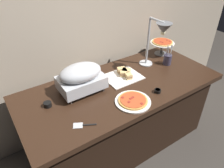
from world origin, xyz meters
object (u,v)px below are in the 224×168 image
Objects in this scene: heat_lamp at (160,33)px; pizza_plate_front at (133,101)px; sandwich_platter at (124,75)px; sauce_cup_far at (48,104)px; chafing_dish at (81,77)px; sauce_cup_near at (158,91)px; pizza_plate_center at (162,44)px; utensil_holder at (168,59)px; serving_spatula at (84,125)px.

heat_lamp is 0.71m from pizza_plate_front.
heat_lamp is 1.47× the size of sandwich_platter.
pizza_plate_front is 0.40m from sandwich_platter.
heat_lamp reaches higher than sauce_cup_far.
sandwich_platter reaches higher than pizza_plate_front.
chafing_dish is 6.82× the size of sauce_cup_near.
utensil_holder reaches higher than pizza_plate_center.
sauce_cup_far is 1.31m from utensil_holder.
sauce_cup_far reaches higher than sauce_cup_near.
pizza_plate_front is at bearing 176.86° from sauce_cup_near.
chafing_dish is 0.76× the size of heat_lamp.
sauce_cup_far is 0.38m from serving_spatula.
sauce_cup_far is (-1.43, -0.17, -0.11)m from pizza_plate_center.
pizza_plate_front is 4.65× the size of sauce_cup_far.
sandwich_platter is 5.37× the size of sauce_cup_far.
pizza_plate_front is 1.11× the size of pizza_plate_center.
chafing_dish is 0.99m from utensil_holder.
utensil_holder is at bearing 5.22° from heat_lamp.
pizza_plate_front is 0.77m from utensil_holder.
sauce_cup_near is at bearing -144.32° from utensil_holder.
pizza_plate_front is at bearing 1.35° from serving_spatula.
sauce_cup_near is 0.35× the size of serving_spatula.
heat_lamp is 7.89× the size of sauce_cup_far.
sauce_cup_far reaches higher than serving_spatula.
utensil_holder is at bearing -4.28° from chafing_dish.
utensil_holder reaches higher than serving_spatula.
heat_lamp is at bearing 16.68° from serving_spatula.
sandwich_platter is at bearing -1.71° from chafing_dish.
pizza_plate_center is at bearing 36.97° from heat_lamp.
sandwich_platter is 2.10× the size of serving_spatula.
heat_lamp reaches higher than sandwich_platter.
sandwich_platter is (0.17, 0.36, 0.01)m from pizza_plate_front.
serving_spatula is (-0.99, -0.30, -0.39)m from heat_lamp.
sauce_cup_far is (-0.33, -0.03, -0.13)m from chafing_dish.
pizza_plate_center is at bearing 6.93° from sauce_cup_far.
sauce_cup_near is 0.94m from sauce_cup_far.
utensil_holder reaches higher than sandwich_platter.
sandwich_platter is 0.74m from serving_spatula.
sandwich_platter is 0.78m from sauce_cup_far.
chafing_dish is 6.03× the size of sauce_cup_far.
pizza_plate_center is 0.78m from sauce_cup_near.
sandwich_platter is at bearing 1.50° from sauce_cup_far.
pizza_plate_center is at bearing 60.07° from utensil_holder.
sauce_cup_far is at bearing 150.57° from pizza_plate_front.
sauce_cup_near is at bearing -3.14° from pizza_plate_front.
sauce_cup_far is (-1.13, 0.06, -0.37)m from heat_lamp.
pizza_plate_front is (0.28, -0.37, -0.13)m from chafing_dish.
sandwich_platter is at bearing 103.93° from sauce_cup_near.
heat_lamp is at bearing -12.39° from sandwich_platter.
pizza_plate_center is (1.10, 0.14, -0.02)m from chafing_dish.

